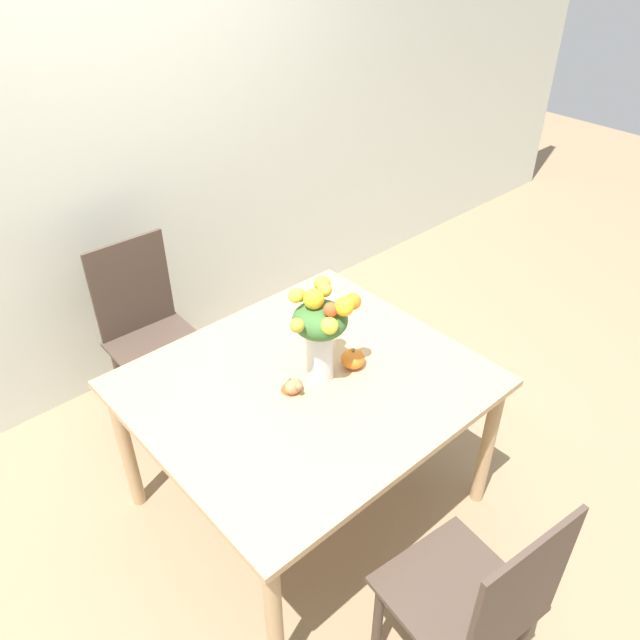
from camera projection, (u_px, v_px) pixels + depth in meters
name	position (u px, v px, depth m)	size (l,w,h in m)	color
ground_plane	(308.00, 499.00, 2.90)	(12.00, 12.00, 0.00)	#8E7556
wall_back	(111.00, 136.00, 2.96)	(8.00, 0.06, 2.70)	silver
dining_table	(307.00, 396.00, 2.52)	(1.30, 1.15, 0.72)	tan
flower_vase	(321.00, 329.00, 2.36)	(0.31, 0.27, 0.41)	silver
pumpkin	(353.00, 359.00, 2.52)	(0.10, 0.10, 0.09)	orange
turkey_figurine	(292.00, 385.00, 2.41)	(0.08, 0.10, 0.06)	#A87A4C
dining_chair_near_window	(151.00, 335.00, 3.09)	(0.43, 0.43, 0.98)	#47382D
dining_chair_far_side	(475.00, 605.00, 1.94)	(0.47, 0.47, 0.98)	#47382D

